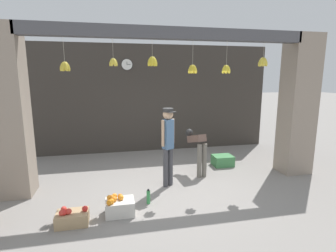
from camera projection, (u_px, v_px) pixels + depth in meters
The scene contains 12 objects.
ground_plane at pixel (172, 187), 5.76m from camera, with size 60.00×60.00×0.00m, color gray.
shop_back_wall at pixel (151, 99), 8.34m from camera, with size 7.73×0.12×3.36m, color #38332D.
shop_pillar_left at pixel (8, 113), 5.08m from camera, with size 0.70×0.60×3.36m, color gray.
shop_pillar_right at pixel (298, 106), 6.39m from camera, with size 0.70×0.60×3.36m, color gray.
storefront_awning at pixel (172, 37), 5.29m from camera, with size 5.83×0.32×0.93m.
shopkeeper at pixel (168, 140), 5.63m from camera, with size 0.32×0.32×1.73m.
worker_stooping at pixel (197, 146), 6.40m from camera, with size 0.36×0.81×1.06m.
fruit_crate_oranges at pixel (119, 206), 4.59m from camera, with size 0.50×0.38×0.35m.
fruit_crate_apples at pixel (72, 217), 4.28m from camera, with size 0.51×0.35×0.30m.
produce_box_green at pixel (223, 160), 7.11m from camera, with size 0.52×0.43×0.28m, color #42844C.
water_bottle at pixel (148, 197), 4.98m from camera, with size 0.07×0.07×0.29m.
wall_clock at pixel (127, 65), 7.92m from camera, with size 0.34×0.03×0.34m.
Camera 1 is at (-1.21, -5.27, 2.39)m, focal length 28.00 mm.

